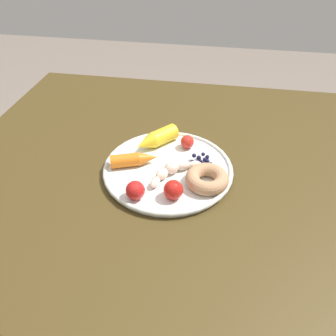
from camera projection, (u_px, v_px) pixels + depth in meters
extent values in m
plane|color=slate|center=(171.00, 306.00, 1.31)|extent=(6.00, 6.00, 0.00)
cube|color=#453517|center=(173.00, 166.00, 0.86)|extent=(1.13, 0.95, 0.03)
cube|color=#463716|center=(310.00, 185.00, 1.34)|extent=(0.05, 0.05, 0.70)
cube|color=#463716|center=(75.00, 160.00, 1.47)|extent=(0.05, 0.05, 0.70)
cylinder|color=silver|center=(168.00, 170.00, 0.81)|extent=(0.31, 0.31, 0.01)
torus|color=silver|center=(168.00, 168.00, 0.81)|extent=(0.32, 0.32, 0.01)
ellipsoid|color=beige|center=(195.00, 165.00, 0.80)|extent=(0.04, 0.03, 0.02)
ellipsoid|color=beige|center=(183.00, 165.00, 0.80)|extent=(0.04, 0.04, 0.02)
ellipsoid|color=beige|center=(172.00, 168.00, 0.79)|extent=(0.05, 0.05, 0.03)
ellipsoid|color=beige|center=(162.00, 174.00, 0.77)|extent=(0.04, 0.04, 0.02)
ellipsoid|color=beige|center=(155.00, 182.00, 0.75)|extent=(0.03, 0.04, 0.02)
cylinder|color=orange|center=(125.00, 161.00, 0.81)|extent=(0.08, 0.06, 0.03)
cone|color=orange|center=(148.00, 158.00, 0.81)|extent=(0.06, 0.05, 0.03)
cylinder|color=yellow|center=(164.00, 136.00, 0.88)|extent=(0.08, 0.08, 0.04)
cone|color=yellow|center=(145.00, 144.00, 0.85)|extent=(0.06, 0.06, 0.04)
torus|color=tan|center=(207.00, 179.00, 0.75)|extent=(0.14, 0.14, 0.03)
sphere|color=#191638|center=(208.00, 161.00, 0.82)|extent=(0.01, 0.01, 0.01)
sphere|color=#191638|center=(200.00, 161.00, 0.82)|extent=(0.01, 0.01, 0.01)
sphere|color=#191638|center=(198.00, 167.00, 0.80)|extent=(0.01, 0.01, 0.01)
sphere|color=#191638|center=(203.00, 167.00, 0.81)|extent=(0.01, 0.01, 0.01)
sphere|color=#191638|center=(199.00, 158.00, 0.83)|extent=(0.01, 0.01, 0.01)
sphere|color=#191638|center=(192.00, 162.00, 0.82)|extent=(0.01, 0.01, 0.01)
sphere|color=#191638|center=(207.00, 157.00, 0.83)|extent=(0.01, 0.01, 0.01)
sphere|color=#191638|center=(200.00, 164.00, 0.81)|extent=(0.01, 0.01, 0.01)
sphere|color=#191638|center=(205.00, 159.00, 0.83)|extent=(0.01, 0.01, 0.01)
sphere|color=#191638|center=(194.00, 167.00, 0.81)|extent=(0.01, 0.01, 0.01)
sphere|color=#191638|center=(203.00, 163.00, 0.81)|extent=(0.01, 0.01, 0.01)
sphere|color=#191638|center=(211.00, 164.00, 0.81)|extent=(0.01, 0.01, 0.01)
sphere|color=#191638|center=(194.00, 154.00, 0.83)|extent=(0.01, 0.01, 0.01)
sphere|color=#191638|center=(203.00, 154.00, 0.83)|extent=(0.01, 0.01, 0.01)
sphere|color=red|center=(187.00, 142.00, 0.87)|extent=(0.04, 0.04, 0.04)
sphere|color=red|center=(135.00, 190.00, 0.72)|extent=(0.04, 0.04, 0.04)
sphere|color=red|center=(173.00, 190.00, 0.72)|extent=(0.04, 0.04, 0.04)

